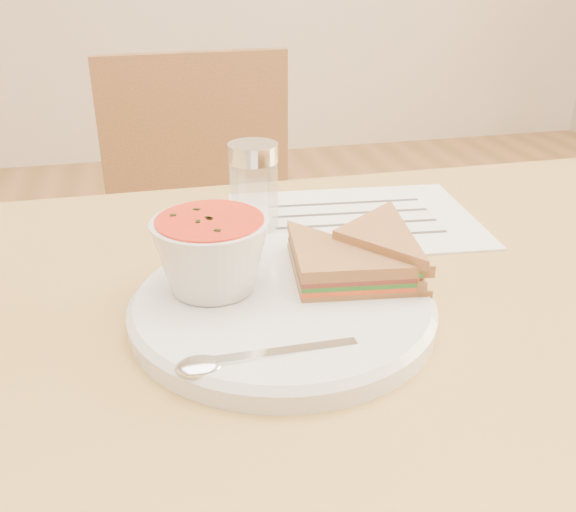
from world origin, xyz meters
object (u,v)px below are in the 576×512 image
object	(u,v)px
soup_bowl	(212,258)
chair_far	(216,289)
plate	(282,309)
condiment_shaker	(254,188)

from	to	relation	value
soup_bowl	chair_far	bearing A→B (deg)	83.82
plate	soup_bowl	xyz separation A→B (m)	(-0.06, 0.03, 0.04)
chair_far	plate	xyz separation A→B (m)	(-0.01, -0.64, 0.32)
condiment_shaker	soup_bowl	bearing A→B (deg)	-112.11
soup_bowl	condiment_shaker	xyz separation A→B (m)	(0.07, 0.17, -0.00)
chair_far	plate	bearing A→B (deg)	87.34
chair_far	soup_bowl	xyz separation A→B (m)	(-0.07, -0.62, 0.37)
plate	condiment_shaker	world-z (taller)	condiment_shaker
chair_far	soup_bowl	bearing A→B (deg)	81.97
plate	soup_bowl	bearing A→B (deg)	153.90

